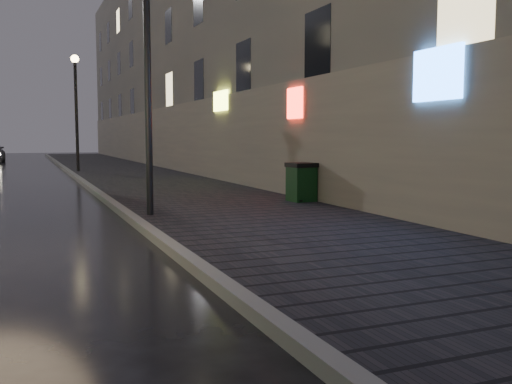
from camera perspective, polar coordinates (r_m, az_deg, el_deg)
ground at (r=5.75m, az=-16.44°, el=-12.19°), size 120.00×120.00×0.00m
sidewalk at (r=26.88m, az=-12.81°, el=1.89°), size 4.60×58.00×0.15m
curb at (r=26.59m, az=-17.91°, el=1.72°), size 0.20×58.00×0.15m
building_near at (r=31.76m, az=-8.43°, el=14.14°), size 1.80×50.00×13.00m
lamp_near at (r=11.84m, az=-10.83°, el=14.00°), size 0.36×0.36×5.28m
lamp_far at (r=27.62m, az=-17.56°, el=8.95°), size 0.36×0.36×5.28m
trash_bin at (r=14.02m, az=4.57°, el=1.03°), size 0.65×0.65×0.94m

